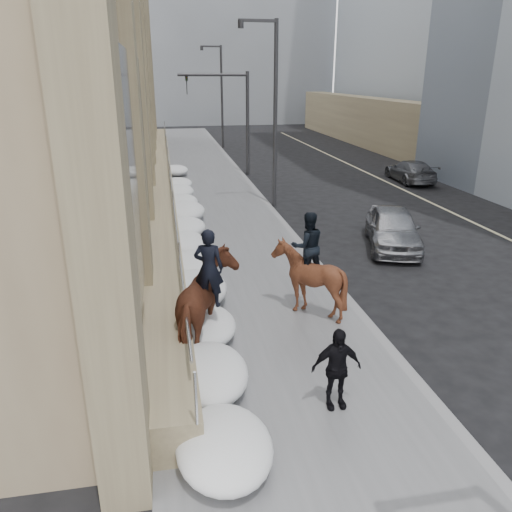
{
  "coord_description": "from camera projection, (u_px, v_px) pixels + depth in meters",
  "views": [
    {
      "loc": [
        -2.04,
        -8.18,
        5.79
      ],
      "look_at": [
        -0.01,
        2.89,
        1.7
      ],
      "focal_mm": 35.0,
      "sensor_mm": 36.0,
      "label": 1
    }
  ],
  "objects": [
    {
      "name": "ground",
      "position": [
        283.0,
        385.0,
        9.89
      ],
      "size": [
        140.0,
        140.0,
        0.0
      ],
      "primitive_type": "plane",
      "color": "black",
      "rests_on": "ground"
    },
    {
      "name": "sidewalk",
      "position": [
        223.0,
        234.0,
        19.11
      ],
      "size": [
        5.0,
        80.0,
        0.12
      ],
      "primitive_type": "cube",
      "color": "#58585A",
      "rests_on": "ground"
    },
    {
      "name": "curb",
      "position": [
        289.0,
        230.0,
        19.56
      ],
      "size": [
        0.24,
        80.0,
        0.12
      ],
      "primitive_type": "cube",
      "color": "slate",
      "rests_on": "ground"
    },
    {
      "name": "lane_line",
      "position": [
        471.0,
        222.0,
        20.91
      ],
      "size": [
        0.15,
        70.0,
        0.01
      ],
      "primitive_type": "cube",
      "color": "#BFB78C",
      "rests_on": "ground"
    },
    {
      "name": "limestone_building",
      "position": [
        88.0,
        8.0,
        24.41
      ],
      "size": [
        6.1,
        44.0,
        18.0
      ],
      "color": "#857157",
      "rests_on": "ground"
    },
    {
      "name": "bg_building_mid",
      "position": [
        204.0,
        4.0,
        61.24
      ],
      "size": [
        30.0,
        12.0,
        28.0
      ],
      "primitive_type": "cube",
      "color": "slate",
      "rests_on": "ground"
    },
    {
      "name": "bg_building_far",
      "position": [
        129.0,
        44.0,
        72.0
      ],
      "size": [
        24.0,
        12.0,
        20.0
      ],
      "primitive_type": "cube",
      "color": "gray",
      "rests_on": "ground"
    },
    {
      "name": "streetlight_mid",
      "position": [
        272.0,
        105.0,
        21.73
      ],
      "size": [
        1.71,
        0.24,
        8.0
      ],
      "color": "#2D2D30",
      "rests_on": "ground"
    },
    {
      "name": "streetlight_far",
      "position": [
        220.0,
        91.0,
        40.22
      ],
      "size": [
        1.71,
        0.24,
        8.0
      ],
      "color": "#2D2D30",
      "rests_on": "ground"
    },
    {
      "name": "traffic_signal",
      "position": [
        232.0,
        107.0,
        29.21
      ],
      "size": [
        4.1,
        0.22,
        6.0
      ],
      "color": "#2D2D30",
      "rests_on": "ground"
    },
    {
      "name": "snow_bank",
      "position": [
        188.0,
        241.0,
        16.98
      ],
      "size": [
        1.7,
        18.1,
        0.76
      ],
      "color": "white",
      "rests_on": "sidewalk"
    },
    {
      "name": "mounted_horse_left",
      "position": [
        207.0,
        303.0,
        10.64
      ],
      "size": [
        1.74,
        2.66,
        2.7
      ],
      "rotation": [
        0.0,
        0.0,
        2.86
      ],
      "color": "#532919",
      "rests_on": "sidewalk"
    },
    {
      "name": "mounted_horse_right",
      "position": [
        308.0,
        273.0,
        12.33
      ],
      "size": [
        1.59,
        1.76,
        2.59
      ],
      "rotation": [
        0.0,
        0.0,
        3.2
      ],
      "color": "#472314",
      "rests_on": "sidewalk"
    },
    {
      "name": "pedestrian",
      "position": [
        336.0,
        368.0,
        8.84
      ],
      "size": [
        0.91,
        0.38,
        1.56
      ],
      "primitive_type": "imported",
      "rotation": [
        0.0,
        0.0,
        -0.01
      ],
      "color": "black",
      "rests_on": "sidewalk"
    },
    {
      "name": "car_silver",
      "position": [
        393.0,
        228.0,
        17.58
      ],
      "size": [
        2.88,
        4.5,
        1.43
      ],
      "primitive_type": "imported",
      "rotation": [
        0.0,
        0.0,
        -0.31
      ],
      "color": "#929398",
      "rests_on": "ground"
    },
    {
      "name": "car_grey",
      "position": [
        410.0,
        171.0,
        28.54
      ],
      "size": [
        1.97,
        4.35,
        1.24
      ],
      "primitive_type": "imported",
      "rotation": [
        0.0,
        0.0,
        3.09
      ],
      "color": "#585A5F",
      "rests_on": "ground"
    }
  ]
}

